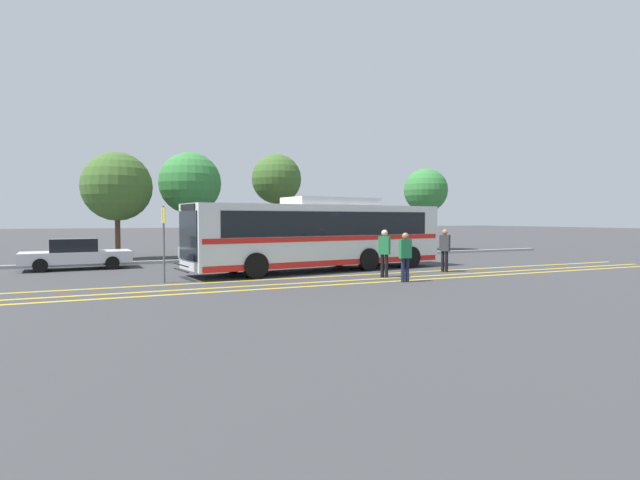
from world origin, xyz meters
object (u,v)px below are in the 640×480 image
Objects in this scene: parked_car_0 at (76,254)px; tree_2 at (277,179)px; transit_bus at (320,233)px; tree_0 at (426,191)px; tree_3 at (190,183)px; parked_car_1 at (226,250)px; bus_stop_sign at (164,235)px; pedestrian_0 at (384,250)px; tree_1 at (117,187)px; pedestrian_1 at (405,254)px; pedestrian_2 at (445,247)px.

parked_car_0 is 13.77m from tree_2.
transit_bus is 2.60× the size of parked_car_0.
tree_0 is 16.77m from tree_3.
tree_0 is 0.95× the size of tree_3.
tree_3 is at bearing -171.62° from parked_car_1.
bus_stop_sign is at bearing -103.77° from tree_3.
parked_car_0 is 0.75× the size of tree_3.
transit_bus is at bearing 31.67° from parked_car_1.
tree_0 is at bearing -78.84° from pedestrian_0.
tree_1 is at bearing -1.95° from bus_stop_sign.
pedestrian_1 is at bearing -119.93° from bus_stop_sign.
transit_bus is 16.61m from tree_0.
transit_bus is 5.07m from pedestrian_1.
parked_car_1 is at bearing -82.04° from tree_3.
pedestrian_2 is 18.06m from tree_1.
parked_car_1 is at bearing -162.28° from tree_0.
parked_car_0 is 6.89m from parked_car_1.
bus_stop_sign is at bearing -149.52° from tree_0.
pedestrian_2 is at bearing -78.02° from tree_2.
tree_1 is at bearing 31.30° from transit_bus.
pedestrian_1 is (-0.04, -1.49, -0.05)m from pedestrian_0.
tree_3 reaches higher than tree_1.
parked_car_0 is 9.10m from tree_3.
pedestrian_0 is 0.29× the size of tree_2.
pedestrian_0 is 1.49m from pedestrian_1.
tree_3 is (-0.81, 5.77, 3.72)m from parked_car_1.
pedestrian_0 is at bearing -70.43° from tree_3.
pedestrian_1 is 8.69m from bus_stop_sign.
tree_1 is at bearing -134.55° from parked_car_1.
tree_3 is (-5.62, -0.29, -0.44)m from tree_2.
pedestrian_0 is at bearing 49.12° from parked_car_0.
pedestrian_2 is at bearing -57.49° from tree_3.
transit_bus is 4.45× the size of bus_stop_sign.
tree_3 is (-4.98, 15.62, 3.40)m from pedestrian_1.
tree_2 is (4.82, 6.07, 4.16)m from parked_car_1.
tree_3 reaches higher than transit_bus.
pedestrian_2 is 15.49m from tree_0.
bus_stop_sign is 23.10m from tree_0.
tree_1 is at bearing -3.19° from pedestrian_0.
pedestrian_0 is 1.04× the size of pedestrian_1.
tree_2 is at bearing 162.06° from pedestrian_2.
transit_bus is 2.05× the size of tree_0.
pedestrian_0 is at bearing -107.68° from pedestrian_2.
tree_2 is 1.04× the size of tree_3.
bus_stop_sign is (-11.54, 1.06, 0.66)m from pedestrian_2.
bus_stop_sign is 0.46× the size of tree_0.
tree_0 is 11.19m from tree_2.
tree_0 is at bearing 108.13° from parked_car_1.
tree_2 reaches higher than tree_1.
parked_car_0 is 1.71× the size of bus_stop_sign.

